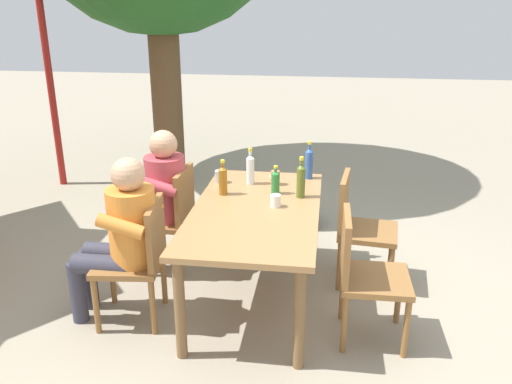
{
  "coord_description": "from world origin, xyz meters",
  "views": [
    {
      "loc": [
        -3.42,
        -0.48,
        2.13
      ],
      "look_at": [
        0.0,
        0.0,
        0.85
      ],
      "focal_mm": 36.95,
      "sensor_mm": 36.0,
      "label": 1
    }
  ],
  "objects_px": {
    "cup_white": "(276,201)",
    "lamp_post": "(40,4)",
    "chair_far_right": "(171,214)",
    "cup_steel": "(220,177)",
    "person_in_plaid_shirt": "(157,194)",
    "bottle_amber": "(223,180)",
    "bottle_blue": "(309,163)",
    "bottle_green": "(275,182)",
    "table_knife": "(274,181)",
    "bottle_olive": "(301,180)",
    "person_in_white_shirt": "(122,232)",
    "chair_near_right": "(358,224)",
    "dining_table": "(256,219)",
    "bottle_clear": "(250,169)",
    "chair_far_left": "(140,255)",
    "cup_terracotta": "(275,178)",
    "backpack_by_near_side": "(306,204)",
    "chair_near_left": "(363,271)"
  },
  "relations": [
    {
      "from": "person_in_plaid_shirt",
      "to": "lamp_post",
      "type": "xyz_separation_m",
      "value": [
        1.88,
        1.83,
        1.41
      ]
    },
    {
      "from": "person_in_white_shirt",
      "to": "person_in_plaid_shirt",
      "type": "height_order",
      "value": "same"
    },
    {
      "from": "dining_table",
      "to": "cup_terracotta",
      "type": "xyz_separation_m",
      "value": [
        0.51,
        -0.08,
        0.15
      ]
    },
    {
      "from": "person_in_white_shirt",
      "to": "bottle_olive",
      "type": "distance_m",
      "value": 1.33
    },
    {
      "from": "person_in_white_shirt",
      "to": "bottle_amber",
      "type": "height_order",
      "value": "person_in_white_shirt"
    },
    {
      "from": "cup_terracotta",
      "to": "lamp_post",
      "type": "relative_size",
      "value": 0.04
    },
    {
      "from": "lamp_post",
      "to": "dining_table",
      "type": "bearing_deg",
      "value": -129.99
    },
    {
      "from": "bottle_blue",
      "to": "chair_far_left",
      "type": "bearing_deg",
      "value": 134.58
    },
    {
      "from": "bottle_amber",
      "to": "person_in_plaid_shirt",
      "type": "bearing_deg",
      "value": 76.82
    },
    {
      "from": "dining_table",
      "to": "bottle_clear",
      "type": "relative_size",
      "value": 5.63
    },
    {
      "from": "chair_near_left",
      "to": "bottle_amber",
      "type": "relative_size",
      "value": 3.2
    },
    {
      "from": "bottle_clear",
      "to": "table_knife",
      "type": "bearing_deg",
      "value": -65.28
    },
    {
      "from": "chair_far_right",
      "to": "cup_terracotta",
      "type": "xyz_separation_m",
      "value": [
        0.14,
        -0.83,
        0.3
      ]
    },
    {
      "from": "dining_table",
      "to": "backpack_by_near_side",
      "type": "bearing_deg",
      "value": -11.85
    },
    {
      "from": "chair_far_left",
      "to": "bottle_olive",
      "type": "xyz_separation_m",
      "value": [
        0.62,
        -1.04,
        0.38
      ]
    },
    {
      "from": "dining_table",
      "to": "chair_near_right",
      "type": "bearing_deg",
      "value": -62.87
    },
    {
      "from": "dining_table",
      "to": "bottle_olive",
      "type": "xyz_separation_m",
      "value": [
        0.26,
        -0.3,
        0.22
      ]
    },
    {
      "from": "chair_far_right",
      "to": "bottle_clear",
      "type": "xyz_separation_m",
      "value": [
        0.13,
        -0.63,
        0.37
      ]
    },
    {
      "from": "bottle_amber",
      "to": "bottle_blue",
      "type": "bearing_deg",
      "value": -53.21
    },
    {
      "from": "dining_table",
      "to": "lamp_post",
      "type": "relative_size",
      "value": 0.56
    },
    {
      "from": "bottle_olive",
      "to": "table_knife",
      "type": "height_order",
      "value": "bottle_olive"
    },
    {
      "from": "chair_far_right",
      "to": "cup_steel",
      "type": "distance_m",
      "value": 0.5
    },
    {
      "from": "dining_table",
      "to": "cup_white",
      "type": "xyz_separation_m",
      "value": [
        0.04,
        -0.13,
        0.13
      ]
    },
    {
      "from": "chair_near_right",
      "to": "cup_terracotta",
      "type": "xyz_separation_m",
      "value": [
        0.13,
        0.66,
        0.3
      ]
    },
    {
      "from": "person_in_white_shirt",
      "to": "bottle_blue",
      "type": "height_order",
      "value": "person_in_white_shirt"
    },
    {
      "from": "bottle_olive",
      "to": "backpack_by_near_side",
      "type": "relative_size",
      "value": 0.68
    },
    {
      "from": "chair_near_left",
      "to": "person_in_white_shirt",
      "type": "bearing_deg",
      "value": 89.97
    },
    {
      "from": "cup_terracotta",
      "to": "cup_white",
      "type": "bearing_deg",
      "value": -173.84
    },
    {
      "from": "bottle_blue",
      "to": "lamp_post",
      "type": "xyz_separation_m",
      "value": [
        1.55,
        3.03,
        1.2
      ]
    },
    {
      "from": "chair_near_left",
      "to": "person_in_plaid_shirt",
      "type": "distance_m",
      "value": 1.77
    },
    {
      "from": "bottle_green",
      "to": "cup_terracotta",
      "type": "distance_m",
      "value": 0.21
    },
    {
      "from": "bottle_olive",
      "to": "backpack_by_near_side",
      "type": "height_order",
      "value": "bottle_olive"
    },
    {
      "from": "cup_terracotta",
      "to": "dining_table",
      "type": "bearing_deg",
      "value": 170.8
    },
    {
      "from": "chair_near_right",
      "to": "person_in_white_shirt",
      "type": "xyz_separation_m",
      "value": [
        -0.75,
        1.6,
        0.17
      ]
    },
    {
      "from": "bottle_olive",
      "to": "cup_steel",
      "type": "distance_m",
      "value": 0.71
    },
    {
      "from": "bottle_green",
      "to": "chair_near_right",
      "type": "bearing_deg",
      "value": -83.33
    },
    {
      "from": "bottle_amber",
      "to": "bottle_blue",
      "type": "distance_m",
      "value": 0.78
    },
    {
      "from": "chair_near_right",
      "to": "bottle_clear",
      "type": "relative_size",
      "value": 2.96
    },
    {
      "from": "table_knife",
      "to": "chair_near_right",
      "type": "bearing_deg",
      "value": -106.83
    },
    {
      "from": "cup_terracotta",
      "to": "bottle_green",
      "type": "bearing_deg",
      "value": -173.91
    },
    {
      "from": "bottle_olive",
      "to": "bottle_blue",
      "type": "bearing_deg",
      "value": -5.13
    },
    {
      "from": "cup_white",
      "to": "lamp_post",
      "type": "height_order",
      "value": "lamp_post"
    },
    {
      "from": "person_in_white_shirt",
      "to": "bottle_green",
      "type": "bearing_deg",
      "value": -54.69
    },
    {
      "from": "bottle_green",
      "to": "table_knife",
      "type": "height_order",
      "value": "bottle_green"
    },
    {
      "from": "backpack_by_near_side",
      "to": "bottle_blue",
      "type": "bearing_deg",
      "value": -176.53
    },
    {
      "from": "chair_far_left",
      "to": "bottle_clear",
      "type": "xyz_separation_m",
      "value": [
        0.87,
        -0.63,
        0.37
      ]
    },
    {
      "from": "person_in_plaid_shirt",
      "to": "bottle_olive",
      "type": "xyz_separation_m",
      "value": [
        -0.11,
        -1.15,
        0.21
      ]
    },
    {
      "from": "person_in_plaid_shirt",
      "to": "cup_white",
      "type": "xyz_separation_m",
      "value": [
        -0.33,
        -0.99,
        0.12
      ]
    },
    {
      "from": "person_in_plaid_shirt",
      "to": "bottle_clear",
      "type": "bearing_deg",
      "value": -79.89
    },
    {
      "from": "dining_table",
      "to": "cup_steel",
      "type": "distance_m",
      "value": 0.63
    }
  ]
}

